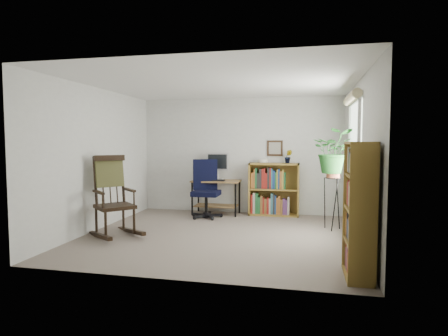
% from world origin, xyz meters
% --- Properties ---
extents(floor, '(4.20, 4.00, 0.00)m').
position_xyz_m(floor, '(0.00, 0.00, 0.00)').
color(floor, gray).
rests_on(floor, ground).
extents(ceiling, '(4.20, 4.00, 0.00)m').
position_xyz_m(ceiling, '(0.00, 0.00, 2.40)').
color(ceiling, white).
rests_on(ceiling, ground).
extents(wall_back, '(4.20, 0.00, 2.40)m').
position_xyz_m(wall_back, '(0.00, 2.00, 1.20)').
color(wall_back, silver).
rests_on(wall_back, ground).
extents(wall_front, '(4.20, 0.00, 2.40)m').
position_xyz_m(wall_front, '(0.00, -2.00, 1.20)').
color(wall_front, silver).
rests_on(wall_front, ground).
extents(wall_left, '(0.00, 4.00, 2.40)m').
position_xyz_m(wall_left, '(-2.10, 0.00, 1.20)').
color(wall_left, silver).
rests_on(wall_left, ground).
extents(wall_right, '(0.00, 4.00, 2.40)m').
position_xyz_m(wall_right, '(2.10, 0.00, 1.20)').
color(wall_right, silver).
rests_on(wall_right, ground).
extents(window, '(0.12, 1.20, 1.50)m').
position_xyz_m(window, '(2.06, 0.30, 1.40)').
color(window, silver).
rests_on(window, wall_right).
extents(desk, '(0.97, 0.54, 0.70)m').
position_xyz_m(desk, '(-0.45, 1.70, 0.35)').
color(desk, olive).
rests_on(desk, floor).
extents(monitor, '(0.46, 0.16, 0.56)m').
position_xyz_m(monitor, '(-0.45, 1.84, 0.98)').
color(monitor, '#B4B5B9').
rests_on(monitor, desk).
extents(keyboard, '(0.40, 0.15, 0.02)m').
position_xyz_m(keyboard, '(-0.45, 1.58, 0.71)').
color(keyboard, black).
rests_on(keyboard, desk).
extents(office_chair, '(0.81, 0.81, 1.16)m').
position_xyz_m(office_chair, '(-0.55, 1.29, 0.58)').
color(office_chair, black).
rests_on(office_chair, floor).
extents(rocking_chair, '(1.28, 1.25, 1.30)m').
position_xyz_m(rocking_chair, '(-1.59, -0.39, 0.65)').
color(rocking_chair, black).
rests_on(rocking_chair, floor).
extents(low_bookshelf, '(1.01, 0.34, 1.06)m').
position_xyz_m(low_bookshelf, '(0.72, 1.82, 0.53)').
color(low_bookshelf, olive).
rests_on(low_bookshelf, floor).
extents(tall_bookshelf, '(0.28, 0.65, 1.49)m').
position_xyz_m(tall_bookshelf, '(1.92, -1.48, 0.75)').
color(tall_bookshelf, olive).
rests_on(tall_bookshelf, floor).
extents(plant_stand, '(0.34, 0.34, 1.04)m').
position_xyz_m(plant_stand, '(1.80, 0.79, 0.52)').
color(plant_stand, black).
rests_on(plant_stand, floor).
extents(spider_plant, '(1.69, 1.88, 1.46)m').
position_xyz_m(spider_plant, '(1.80, 0.79, 1.69)').
color(spider_plant, '#205D22').
rests_on(spider_plant, plant_stand).
extents(potted_plant_small, '(0.13, 0.24, 0.11)m').
position_xyz_m(potted_plant_small, '(1.00, 1.83, 1.12)').
color(potted_plant_small, '#205D22').
rests_on(potted_plant_small, low_bookshelf).
extents(framed_picture, '(0.32, 0.04, 0.32)m').
position_xyz_m(framed_picture, '(0.72, 1.97, 1.36)').
color(framed_picture, black).
rests_on(framed_picture, wall_back).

